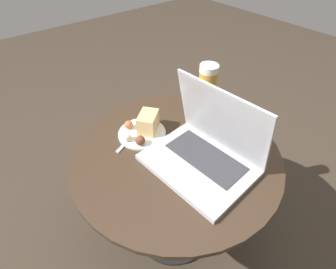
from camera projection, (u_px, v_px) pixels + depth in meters
name	position (u px, v px, depth m)	size (l,w,h in m)	color
ground_plane	(174.00, 227.00, 1.25)	(6.00, 6.00, 0.00)	#382D23
table	(175.00, 174.00, 0.99)	(0.73, 0.73, 0.51)	black
napkin	(145.00, 131.00, 0.99)	(0.18, 0.15, 0.00)	white
laptop	(206.00, 150.00, 0.84)	(0.36, 0.28, 0.26)	#B2B2B7
beer_glass	(206.00, 94.00, 0.98)	(0.07, 0.07, 0.23)	gold
snack_plate	(144.00, 128.00, 0.97)	(0.18, 0.18, 0.08)	silver
fork	(134.00, 134.00, 0.98)	(0.09, 0.18, 0.00)	#B2B2B7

